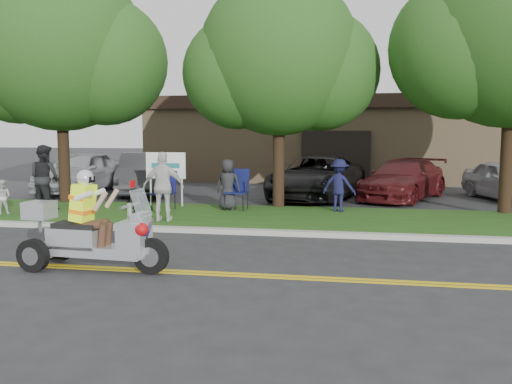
% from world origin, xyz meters
% --- Properties ---
extents(ground, '(120.00, 120.00, 0.00)m').
position_xyz_m(ground, '(0.00, 0.00, 0.00)').
color(ground, '#28282B').
rests_on(ground, ground).
extents(centerline_near, '(60.00, 0.10, 0.01)m').
position_xyz_m(centerline_near, '(0.00, -0.58, 0.01)').
color(centerline_near, gold).
rests_on(centerline_near, ground).
extents(centerline_far, '(60.00, 0.10, 0.01)m').
position_xyz_m(centerline_far, '(0.00, -0.42, 0.01)').
color(centerline_far, gold).
rests_on(centerline_far, ground).
extents(curb, '(60.00, 0.25, 0.12)m').
position_xyz_m(curb, '(0.00, 3.05, 0.06)').
color(curb, '#A8A89E').
rests_on(curb, ground).
extents(grass_verge, '(60.00, 4.00, 0.10)m').
position_xyz_m(grass_verge, '(0.00, 5.20, 0.06)').
color(grass_verge, '#1B4612').
rests_on(grass_verge, ground).
extents(commercial_building, '(18.00, 8.20, 4.00)m').
position_xyz_m(commercial_building, '(2.00, 18.98, 2.01)').
color(commercial_building, '#9E7F5B').
rests_on(commercial_building, ground).
extents(tree_left, '(6.62, 5.40, 7.78)m').
position_xyz_m(tree_left, '(-6.44, 7.03, 4.85)').
color(tree_left, '#332114').
rests_on(tree_left, ground).
extents(tree_mid, '(5.88, 4.80, 7.05)m').
position_xyz_m(tree_mid, '(0.55, 7.23, 4.43)').
color(tree_mid, '#332114').
rests_on(tree_mid, ground).
extents(business_sign, '(1.25, 0.06, 1.75)m').
position_xyz_m(business_sign, '(-2.90, 6.60, 1.26)').
color(business_sign, silver).
rests_on(business_sign, ground).
extents(trike_scooter, '(2.68, 0.92, 1.75)m').
position_xyz_m(trike_scooter, '(-1.77, -0.60, 0.61)').
color(trike_scooter, black).
rests_on(trike_scooter, ground).
extents(lawn_chair_a, '(0.66, 0.68, 1.13)m').
position_xyz_m(lawn_chair_a, '(-2.68, 5.90, 0.74)').
color(lawn_chair_a, black).
rests_on(lawn_chair_a, grass_verge).
extents(lawn_chair_b, '(0.67, 0.69, 1.18)m').
position_xyz_m(lawn_chair_b, '(-0.59, 6.32, 0.77)').
color(lawn_chair_b, black).
rests_on(lawn_chair_b, grass_verge).
extents(spectator_adult_mid, '(1.10, 0.97, 1.90)m').
position_xyz_m(spectator_adult_mid, '(-6.04, 5.08, 1.06)').
color(spectator_adult_mid, black).
rests_on(spectator_adult_mid, grass_verge).
extents(spectator_adult_right, '(1.10, 0.59, 1.78)m').
position_xyz_m(spectator_adult_right, '(-2.02, 3.92, 0.99)').
color(spectator_adult_right, silver).
rests_on(spectator_adult_right, grass_verge).
extents(spectator_chair_a, '(1.09, 0.80, 1.50)m').
position_xyz_m(spectator_chair_a, '(2.36, 6.38, 0.86)').
color(spectator_chair_a, '#141539').
rests_on(spectator_chair_a, grass_verge).
extents(spectator_chair_b, '(0.76, 0.52, 1.48)m').
position_xyz_m(spectator_chair_b, '(-0.85, 6.15, 0.85)').
color(spectator_chair_b, black).
rests_on(spectator_chair_b, grass_verge).
extents(child_left, '(0.38, 0.31, 0.91)m').
position_xyz_m(child_left, '(-2.72, 3.92, 0.56)').
color(child_left, black).
rests_on(child_left, grass_verge).
extents(child_right, '(0.54, 0.47, 0.96)m').
position_xyz_m(child_right, '(-6.82, 4.22, 0.58)').
color(child_right, beige).
rests_on(child_right, grass_verge).
extents(parked_car_far_left, '(1.98, 4.79, 1.62)m').
position_xyz_m(parked_car_far_left, '(-7.74, 10.37, 0.81)').
color(parked_car_far_left, '#A7AAAE').
rests_on(parked_car_far_left, ground).
extents(parked_car_left, '(2.99, 5.03, 1.57)m').
position_xyz_m(parked_car_left, '(-5.07, 10.23, 0.78)').
color(parked_car_left, '#343437').
rests_on(parked_car_left, ground).
extents(parked_car_mid, '(3.61, 5.87, 1.52)m').
position_xyz_m(parked_car_mid, '(1.50, 9.97, 0.76)').
color(parked_car_mid, black).
rests_on(parked_car_mid, ground).
extents(parked_car_right, '(3.81, 5.21, 1.40)m').
position_xyz_m(parked_car_right, '(4.50, 10.37, 0.70)').
color(parked_car_right, '#4E1214').
rests_on(parked_car_right, ground).
extents(parked_car_far_right, '(2.62, 4.36, 1.39)m').
position_xyz_m(parked_car_far_right, '(8.00, 10.67, 0.69)').
color(parked_car_far_right, '#98999E').
rests_on(parked_car_far_right, ground).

